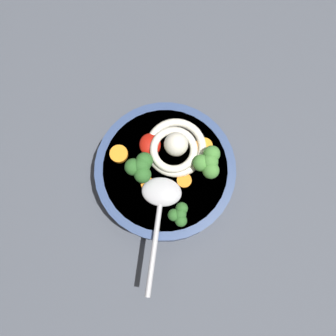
% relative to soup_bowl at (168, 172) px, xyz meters
% --- Properties ---
extents(table_slab, '(1.27, 1.27, 0.04)m').
position_rel_soup_bowl_xyz_m(table_slab, '(-0.01, -0.01, -0.05)').
color(table_slab, '#474C56').
rests_on(table_slab, ground).
extents(soup_bowl, '(0.22, 0.22, 0.06)m').
position_rel_soup_bowl_xyz_m(soup_bowl, '(0.00, 0.00, 0.00)').
color(soup_bowl, '#334775').
rests_on(soup_bowl, table_slab).
extents(noodle_pile, '(0.10, 0.10, 0.04)m').
position_rel_soup_bowl_xyz_m(noodle_pile, '(-0.03, 0.02, 0.04)').
color(noodle_pile, silver).
rests_on(noodle_pile, soup_bowl).
extents(soup_spoon, '(0.18, 0.07, 0.02)m').
position_rel_soup_bowl_xyz_m(soup_spoon, '(0.05, -0.01, 0.04)').
color(soup_spoon, '#B7B7BC').
rests_on(soup_spoon, soup_bowl).
extents(chili_sauce_dollop, '(0.04, 0.03, 0.02)m').
position_rel_soup_bowl_xyz_m(chili_sauce_dollop, '(-0.04, -0.02, 0.04)').
color(chili_sauce_dollop, '#B2190F').
rests_on(chili_sauce_dollop, soup_bowl).
extents(broccoli_floret_right, '(0.05, 0.04, 0.04)m').
position_rel_soup_bowl_xyz_m(broccoli_floret_right, '(-0.00, -0.04, 0.05)').
color(broccoli_floret_right, '#7A9E60').
rests_on(broccoli_floret_right, soup_bowl).
extents(broccoli_floret_beside_noodles, '(0.05, 0.04, 0.04)m').
position_rel_soup_bowl_xyz_m(broccoli_floret_beside_noodles, '(0.00, 0.06, 0.05)').
color(broccoli_floret_beside_noodles, '#7A9E60').
rests_on(broccoli_floret_beside_noodles, soup_bowl).
extents(broccoli_floret_beside_chili, '(0.04, 0.03, 0.03)m').
position_rel_soup_bowl_xyz_m(broccoli_floret_beside_chili, '(0.07, 0.01, 0.05)').
color(broccoli_floret_beside_chili, '#7A9E60').
rests_on(broccoli_floret_beside_chili, soup_bowl).
extents(carrot_slice_near_spoon, '(0.02, 0.02, 0.01)m').
position_rel_soup_bowl_xyz_m(carrot_slice_near_spoon, '(0.02, 0.03, 0.03)').
color(carrot_slice_near_spoon, orange).
rests_on(carrot_slice_near_spoon, soup_bowl).
extents(carrot_slice_front, '(0.03, 0.03, 0.01)m').
position_rel_soup_bowl_xyz_m(carrot_slice_front, '(-0.03, 0.06, 0.03)').
color(carrot_slice_front, orange).
rests_on(carrot_slice_front, soup_bowl).
extents(carrot_slice_center, '(0.03, 0.03, 0.01)m').
position_rel_soup_bowl_xyz_m(carrot_slice_center, '(-0.03, -0.07, 0.03)').
color(carrot_slice_center, orange).
rests_on(carrot_slice_center, soup_bowl).
extents(carrot_slice_far, '(0.02, 0.02, 0.01)m').
position_rel_soup_bowl_xyz_m(carrot_slice_far, '(0.02, -0.03, 0.03)').
color(carrot_slice_far, orange).
rests_on(carrot_slice_far, soup_bowl).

